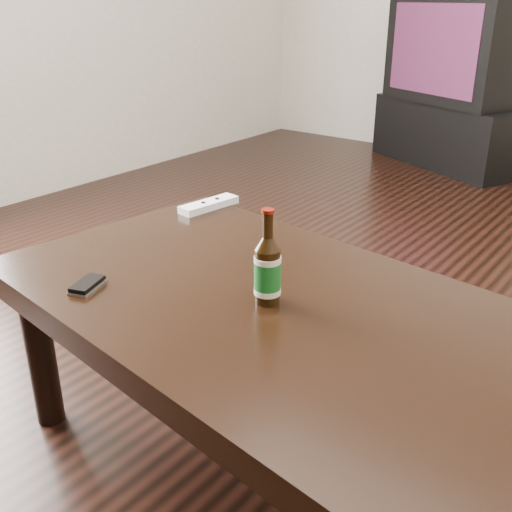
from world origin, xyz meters
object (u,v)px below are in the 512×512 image
Objects in this scene: tv_stand at (454,133)px; beer_bottle at (267,271)px; tv at (466,48)px; coffee_table at (266,322)px; phone at (87,285)px; remote at (209,205)px.

beer_bottle is at bearing -52.33° from tv_stand.
tv reaches higher than beer_bottle.
coffee_table is 0.40m from phone.
tv is 3.34m from phone.
beer_bottle is at bearing -52.32° from tv.
tv is (-0.00, -0.00, 0.55)m from tv_stand.
remote reaches higher than tv_stand.
remote is at bearing 84.52° from phone.
beer_bottle is (0.73, -3.12, -0.21)m from tv.
beer_bottle is 0.41m from phone.
remote reaches higher than phone.
tv is 0.78× the size of coffee_table.
tv is 2.76m from remote.
coffee_table is at bearing 11.56° from phone.
coffee_table is (0.71, -3.10, 0.20)m from tv_stand.
remote is at bearing 142.87° from beer_bottle.
tv_stand is 1.01× the size of tv.
tv reaches higher than phone.
remote is (0.23, -2.74, 0.27)m from tv_stand.
beer_bottle reaches higher than phone.
tv_stand is 0.79× the size of coffee_table.
phone is (0.37, -3.31, 0.27)m from tv_stand.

